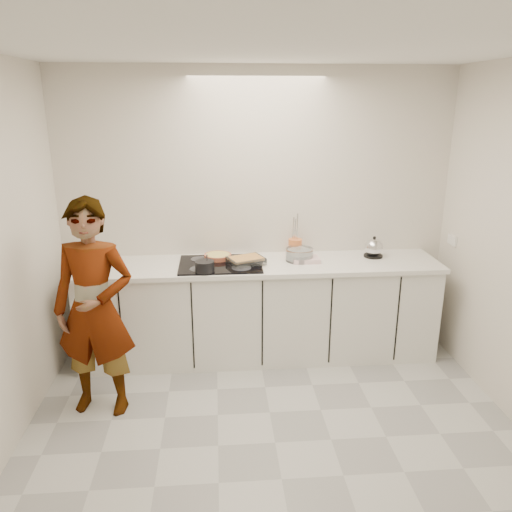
{
  "coord_description": "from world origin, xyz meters",
  "views": [
    {
      "loc": [
        -0.37,
        -2.93,
        2.31
      ],
      "look_at": [
        -0.05,
        1.05,
        1.05
      ],
      "focal_mm": 35.0,
      "sensor_mm": 36.0,
      "label": 1
    }
  ],
  "objects": [
    {
      "name": "saucepan",
      "position": [
        -0.48,
        1.05,
        0.97
      ],
      "size": [
        0.19,
        0.19,
        0.15
      ],
      "color": "black",
      "rests_on": "hob"
    },
    {
      "name": "tea_towel",
      "position": [
        0.42,
        1.29,
        0.93
      ],
      "size": [
        0.24,
        0.18,
        0.04
      ],
      "primitive_type": "cube",
      "rotation": [
        0.0,
        0.0,
        0.01
      ],
      "color": "white",
      "rests_on": "countertop"
    },
    {
      "name": "wall_back",
      "position": [
        0.0,
        1.6,
        1.3
      ],
      "size": [
        3.6,
        0.0,
        2.6
      ],
      "primitive_type": "cube",
      "color": "beige",
      "rests_on": "ground"
    },
    {
      "name": "mixing_bowl",
      "position": [
        0.37,
        1.32,
        0.96
      ],
      "size": [
        0.32,
        0.32,
        0.11
      ],
      "color": "silver",
      "rests_on": "countertop"
    },
    {
      "name": "countertop",
      "position": [
        0.0,
        1.28,
        0.89
      ],
      "size": [
        3.24,
        0.64,
        0.04
      ],
      "primitive_type": "cube",
      "color": "white",
      "rests_on": "base_cabinets"
    },
    {
      "name": "floor",
      "position": [
        0.0,
        0.0,
        0.0
      ],
      "size": [
        3.6,
        3.2,
        0.0
      ],
      "primitive_type": "cube",
      "color": "#BBBBB6",
      "rests_on": "ground"
    },
    {
      "name": "utensil_crock",
      "position": [
        0.35,
        1.48,
        0.99
      ],
      "size": [
        0.15,
        0.15,
        0.16
      ],
      "primitive_type": "cylinder",
      "rotation": [
        0.0,
        0.0,
        0.16
      ],
      "color": "orange",
      "rests_on": "countertop"
    },
    {
      "name": "kettle",
      "position": [
        1.07,
        1.38,
        0.99
      ],
      "size": [
        0.2,
        0.2,
        0.2
      ],
      "color": "black",
      "rests_on": "countertop"
    },
    {
      "name": "wall_front",
      "position": [
        0.0,
        -1.6,
        1.3
      ],
      "size": [
        3.6,
        0.0,
        2.6
      ],
      "primitive_type": "cube",
      "color": "beige",
      "rests_on": "ground"
    },
    {
      "name": "base_cabinets",
      "position": [
        0.0,
        1.28,
        0.43
      ],
      "size": [
        3.2,
        0.58,
        0.87
      ],
      "primitive_type": "cube",
      "color": "white",
      "rests_on": "floor"
    },
    {
      "name": "cook",
      "position": [
        -1.29,
        0.54,
        0.83
      ],
      "size": [
        0.66,
        0.49,
        1.66
      ],
      "primitive_type": "imported",
      "rotation": [
        0.0,
        0.0,
        -0.16
      ],
      "color": "white",
      "rests_on": "floor"
    },
    {
      "name": "tart_dish",
      "position": [
        -0.37,
        1.4,
        0.95
      ],
      "size": [
        0.29,
        0.29,
        0.04
      ],
      "color": "#AD5539",
      "rests_on": "hob"
    },
    {
      "name": "baking_dish",
      "position": [
        -0.12,
        1.24,
        0.96
      ],
      "size": [
        0.36,
        0.32,
        0.06
      ],
      "color": "silver",
      "rests_on": "hob"
    },
    {
      "name": "ceiling",
      "position": [
        0.0,
        0.0,
        2.6
      ],
      "size": [
        3.6,
        3.2,
        0.0
      ],
      "primitive_type": "cube",
      "color": "white",
      "rests_on": "wall_back"
    },
    {
      "name": "hob",
      "position": [
        -0.35,
        1.26,
        0.92
      ],
      "size": [
        0.72,
        0.54,
        0.01
      ],
      "primitive_type": "cube",
      "color": "black",
      "rests_on": "countertop"
    }
  ]
}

